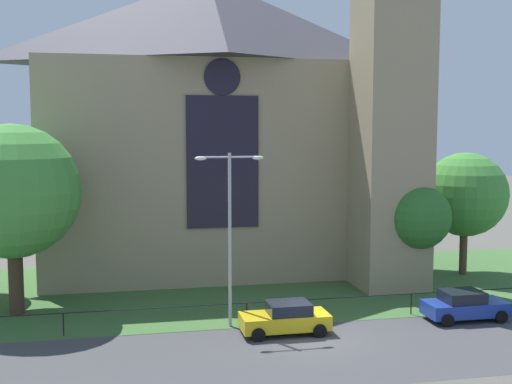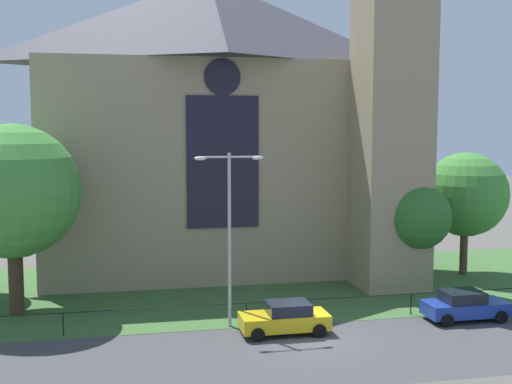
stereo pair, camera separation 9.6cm
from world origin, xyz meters
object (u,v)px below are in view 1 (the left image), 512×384
at_px(church_building, 222,121).
at_px(tree_left_near, 13,192).
at_px(tree_right_far, 465,195).
at_px(parked_car_blue, 465,305).
at_px(parked_car_yellow, 286,318).
at_px(streetlamp_near, 230,218).
at_px(tree_right_near, 418,218).

distance_m(church_building, tree_left_near, 15.70).
xyz_separation_m(tree_right_far, parked_car_blue, (-5.21, -9.40, -4.62)).
height_order(church_building, parked_car_blue, church_building).
bearing_deg(parked_car_blue, tree_right_far, 61.07).
xyz_separation_m(tree_right_far, tree_left_near, (-27.80, -3.70, 1.12)).
bearing_deg(parked_car_yellow, church_building, -87.40).
bearing_deg(parked_car_blue, streetlamp_near, 173.71).
height_order(tree_right_far, streetlamp_near, streetlamp_near).
bearing_deg(parked_car_yellow, tree_right_near, -147.56).
height_order(streetlamp_near, parked_car_yellow, streetlamp_near).
distance_m(tree_right_near, streetlamp_near, 13.02).
distance_m(tree_left_near, parked_car_yellow, 15.50).
bearing_deg(tree_right_far, tree_left_near, -172.42).
bearing_deg(streetlamp_near, church_building, 83.03).
bearing_deg(tree_right_far, parked_car_blue, -119.00).
distance_m(streetlamp_near, parked_car_blue, 12.86).
bearing_deg(church_building, parked_car_yellow, -87.02).
bearing_deg(tree_right_far, parked_car_yellow, -146.63).
relative_size(church_building, parked_car_yellow, 6.17).
xyz_separation_m(tree_right_near, parked_car_yellow, (-9.71, -6.26, -3.68)).
xyz_separation_m(tree_right_near, tree_left_near, (-22.80, -0.28, 2.06)).
distance_m(tree_left_near, parked_car_blue, 23.99).
bearing_deg(parked_car_blue, parked_car_yellow, -178.19).
distance_m(tree_right_far, tree_left_near, 28.06).
bearing_deg(tree_right_near, tree_left_near, -179.30).
bearing_deg(parked_car_blue, tree_right_near, 88.00).
relative_size(church_building, tree_right_far, 3.18).
bearing_deg(tree_right_far, streetlamp_near, -154.76).
distance_m(tree_right_far, parked_car_blue, 11.69).
bearing_deg(tree_right_near, tree_right_far, 34.42).
bearing_deg(tree_left_near, tree_right_far, 7.58).
bearing_deg(parked_car_yellow, parked_car_blue, -178.63).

